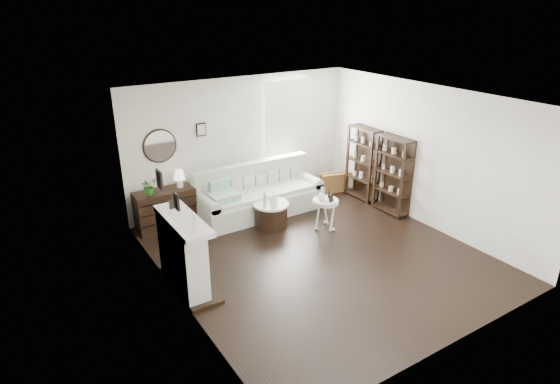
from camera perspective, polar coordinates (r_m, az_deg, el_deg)
room at (r=10.09m, az=-0.89°, el=8.01°), size 5.50×5.50×5.50m
fireplace at (r=7.22m, az=-11.68°, el=-7.66°), size 0.50×1.40×1.84m
shelf_unit_far at (r=10.36m, az=10.08°, el=3.47°), size 0.30×0.80×1.60m
shelf_unit_near at (r=9.76m, az=13.59°, el=1.98°), size 0.30×0.80×1.60m
sofa at (r=9.63m, az=-2.60°, el=-0.63°), size 2.61×0.90×1.01m
quilt at (r=9.07m, az=-6.89°, el=-0.53°), size 0.57×0.47×0.14m
suitcase at (r=10.80m, az=6.58°, el=1.18°), size 0.69×0.36×0.44m
dresser at (r=9.27m, az=-13.78°, el=-1.97°), size 1.13×0.49×0.75m
table_lamp at (r=9.16m, az=-12.16°, el=1.59°), size 0.24×0.24×0.34m
potted_plant at (r=8.95m, az=-15.69°, el=0.67°), size 0.36×0.34×0.32m
drum_table at (r=9.08m, az=-1.10°, el=-2.74°), size 0.69×0.69×0.48m
pedestal_table at (r=8.90m, az=5.58°, el=-1.25°), size 0.49×0.49×0.60m
eiffel_drum at (r=9.02m, az=-0.85°, el=-0.65°), size 0.11×0.11×0.18m
bottle_drum at (r=8.77m, az=-1.82°, el=-0.79°), size 0.08×0.08×0.33m
card_frame_drum at (r=8.78m, az=-0.80°, el=-1.19°), size 0.16×0.07×0.21m
eiffel_ped at (r=8.92m, az=5.98°, el=-0.19°), size 0.13×0.13×0.19m
flask_ped at (r=8.80m, az=5.10°, el=-0.22°), size 0.14×0.14×0.27m
card_frame_ped at (r=8.77m, az=6.24°, el=-0.75°), size 0.12×0.07×0.15m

